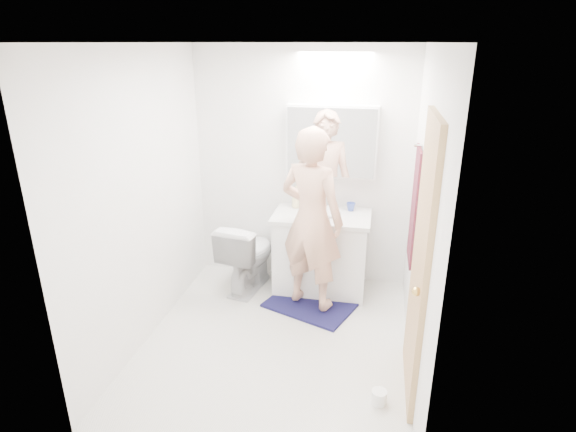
% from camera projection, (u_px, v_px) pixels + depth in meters
% --- Properties ---
extents(floor, '(2.50, 2.50, 0.00)m').
position_uv_depth(floor, '(277.00, 340.00, 4.01)').
color(floor, silver).
rests_on(floor, ground).
extents(ceiling, '(2.50, 2.50, 0.00)m').
position_uv_depth(ceiling, '(274.00, 43.00, 3.17)').
color(ceiling, white).
rests_on(ceiling, floor).
extents(wall_back, '(2.50, 0.00, 2.50)m').
position_uv_depth(wall_back, '(302.00, 168.00, 4.74)').
color(wall_back, white).
rests_on(wall_back, floor).
extents(wall_front, '(2.50, 0.00, 2.50)m').
position_uv_depth(wall_front, '(224.00, 287.00, 2.44)').
color(wall_front, white).
rests_on(wall_front, floor).
extents(wall_left, '(0.00, 2.50, 2.50)m').
position_uv_depth(wall_left, '(144.00, 200.00, 3.79)').
color(wall_left, white).
rests_on(wall_left, floor).
extents(wall_right, '(0.00, 2.50, 2.50)m').
position_uv_depth(wall_right, '(423.00, 218.00, 3.39)').
color(wall_right, white).
rests_on(wall_right, floor).
extents(vanity_cabinet, '(0.90, 0.55, 0.78)m').
position_uv_depth(vanity_cabinet, '(321.00, 254.00, 4.72)').
color(vanity_cabinet, white).
rests_on(vanity_cabinet, floor).
extents(countertop, '(0.95, 0.58, 0.04)m').
position_uv_depth(countertop, '(322.00, 216.00, 4.57)').
color(countertop, silver).
rests_on(countertop, vanity_cabinet).
extents(sink_basin, '(0.36, 0.36, 0.03)m').
position_uv_depth(sink_basin, '(322.00, 212.00, 4.59)').
color(sink_basin, silver).
rests_on(sink_basin, countertop).
extents(faucet, '(0.02, 0.02, 0.16)m').
position_uv_depth(faucet, '(325.00, 200.00, 4.74)').
color(faucet, silver).
rests_on(faucet, countertop).
extents(medicine_cabinet, '(0.88, 0.14, 0.70)m').
position_uv_depth(medicine_cabinet, '(332.00, 142.00, 4.51)').
color(medicine_cabinet, white).
rests_on(medicine_cabinet, wall_back).
extents(mirror_panel, '(0.84, 0.01, 0.66)m').
position_uv_depth(mirror_panel, '(331.00, 143.00, 4.44)').
color(mirror_panel, silver).
rests_on(mirror_panel, medicine_cabinet).
extents(toilet, '(0.54, 0.79, 0.74)m').
position_uv_depth(toilet, '(248.00, 255.00, 4.75)').
color(toilet, silver).
rests_on(toilet, floor).
extents(bath_rug, '(0.95, 0.81, 0.02)m').
position_uv_depth(bath_rug, '(310.00, 305.00, 4.52)').
color(bath_rug, '#15133E').
rests_on(bath_rug, floor).
extents(person, '(0.73, 0.61, 1.70)m').
position_uv_depth(person, '(312.00, 220.00, 4.21)').
color(person, '#DCA384').
rests_on(person, bath_rug).
extents(door, '(0.04, 0.80, 2.00)m').
position_uv_depth(door, '(420.00, 264.00, 3.15)').
color(door, tan).
rests_on(door, wall_right).
extents(door_knob, '(0.06, 0.06, 0.06)m').
position_uv_depth(door_knob, '(416.00, 292.00, 2.89)').
color(door_knob, gold).
rests_on(door_knob, door).
extents(towel, '(0.02, 0.42, 1.00)m').
position_uv_depth(towel, '(414.00, 206.00, 3.94)').
color(towel, black).
rests_on(towel, wall_right).
extents(towel_hook, '(0.07, 0.02, 0.02)m').
position_uv_depth(towel_hook, '(419.00, 146.00, 3.76)').
color(towel_hook, silver).
rests_on(towel_hook, wall_right).
extents(soap_bottle_a, '(0.11, 0.11, 0.23)m').
position_uv_depth(soap_bottle_a, '(296.00, 197.00, 4.72)').
color(soap_bottle_a, beige).
rests_on(soap_bottle_a, countertop).
extents(soap_bottle_b, '(0.12, 0.12, 0.18)m').
position_uv_depth(soap_bottle_b, '(308.00, 199.00, 4.73)').
color(soap_bottle_b, '#597DBF').
rests_on(soap_bottle_b, countertop).
extents(toothbrush_cup, '(0.11, 0.11, 0.08)m').
position_uv_depth(toothbrush_cup, '(351.00, 207.00, 4.65)').
color(toothbrush_cup, '#3B54B2').
rests_on(toothbrush_cup, countertop).
extents(toilet_paper_roll, '(0.11, 0.11, 0.10)m').
position_uv_depth(toilet_paper_roll, '(379.00, 397.00, 3.30)').
color(toilet_paper_roll, white).
rests_on(toilet_paper_roll, floor).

